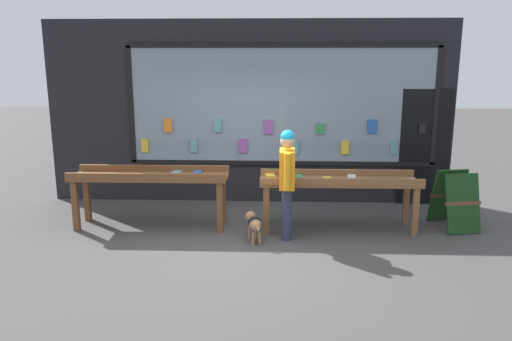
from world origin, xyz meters
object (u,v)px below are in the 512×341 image
Objects in this scene: display_table_right at (339,185)px; person_browsing at (287,176)px; sandwich_board_sign at (455,199)px; small_dog at (254,223)px; display_table_left at (150,181)px.

person_browsing reaches higher than display_table_right.
sandwich_board_sign is (1.84, 0.14, -0.25)m from display_table_right.
sandwich_board_sign is (2.66, 0.61, -0.49)m from person_browsing.
small_dog is (-1.30, -0.60, -0.44)m from display_table_right.
display_table_left is 1.82m from small_dog.
sandwich_board_sign reaches higher than display_table_right.
person_browsing reaches higher than small_dog.
person_browsing is at bearing -150.52° from display_table_right.
display_table_left is 2.96m from display_table_right.
small_dog is 0.62× the size of sandwich_board_sign.
sandwich_board_sign is at bearing -75.92° from person_browsing.
person_browsing is (-0.82, -0.46, 0.24)m from display_table_right.
display_table_left is at bearing -179.94° from display_table_right.
display_table_left is 4.38× the size of small_dog.
display_table_right is at bearing 0.06° from display_table_left.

